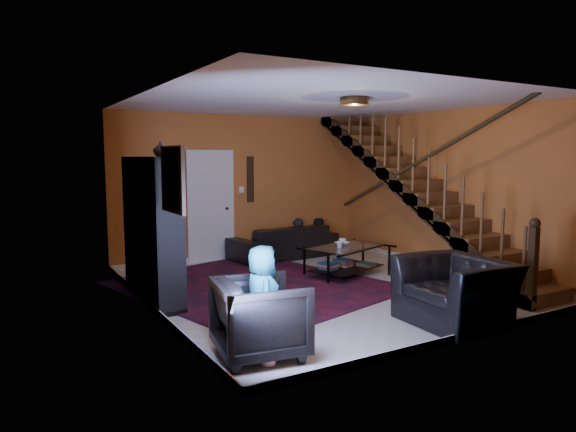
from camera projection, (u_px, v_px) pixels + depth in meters
The scene contains 21 objects.
floor at pixel (320, 287), 7.92m from camera, with size 5.50×5.50×0.00m, color beige.
room at pixel (207, 276), 8.39m from camera, with size 5.50×5.50×5.50m.
staircase at pixel (423, 192), 8.81m from camera, with size 0.95×5.02×3.18m.
bookshelf at pixel (152, 232), 7.12m from camera, with size 0.35×1.80×2.00m.
door at pixel (211, 208), 9.79m from camera, with size 0.82×0.05×2.05m, color silver.
framed_picture at pixel (173, 179), 5.66m from camera, with size 0.04×0.74×0.74m, color maroon.
wall_hanging at pixel (250, 179), 10.16m from camera, with size 0.14×0.03×0.90m, color black.
ceiling_fixture at pixel (354, 101), 6.91m from camera, with size 0.40×0.40×0.10m, color #3F2814.
rug at pixel (254, 286), 7.96m from camera, with size 3.33×3.81×0.02m, color #4F0E1C.
sofa at pixel (284, 242), 10.19m from camera, with size 2.18×0.85×0.64m, color black.
armchair_left at pixel (260, 318), 5.14m from camera, with size 0.85×0.87×0.79m, color black.
armchair_right at pixel (455, 291), 6.17m from camera, with size 1.20×1.05×0.78m, color black.
person_adult_a at pixel (297, 248), 10.42m from camera, with size 0.44×0.29×1.21m, color black.
person_adult_b at pixel (317, 246), 10.66m from camera, with size 0.57×0.45×1.18m, color black.
person_child at pixel (262, 298), 5.30m from camera, with size 0.54×0.35×1.10m, color #195B62.
coffee_table at pixel (347, 258), 8.64m from camera, with size 1.49×1.15×0.50m.
cup_a at pixel (342, 241), 8.82m from camera, with size 0.13×0.13×0.10m, color #999999.
cup_b at pixel (339, 245), 8.44m from camera, with size 0.11×0.11×0.10m, color #999999.
bowl at pixel (342, 244), 8.72m from camera, with size 0.23×0.23×0.06m, color #999999.
vase at pixel (160, 149), 6.56m from camera, with size 0.18×0.18×0.19m, color #999999.
popcorn_bucket at pixel (268, 355), 4.93m from camera, with size 0.15×0.15×0.17m, color red.
Camera 1 is at (-4.31, -6.44, 2.01)m, focal length 32.00 mm.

